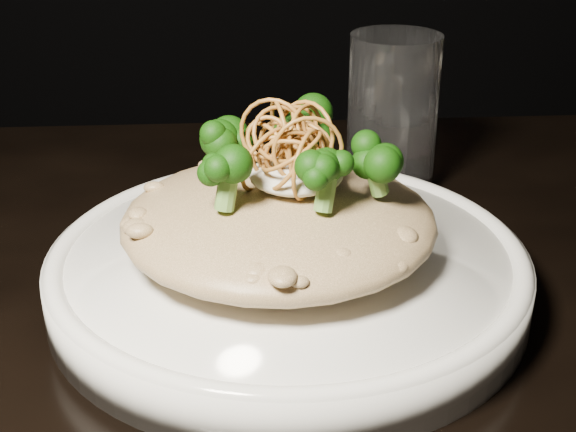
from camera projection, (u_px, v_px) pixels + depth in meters
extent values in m
cube|color=black|center=(288.00, 376.00, 0.47)|extent=(1.10, 0.80, 0.04)
cylinder|color=white|center=(288.00, 272.00, 0.51)|extent=(0.30, 0.30, 0.03)
ellipsoid|color=brown|center=(279.00, 220.00, 0.49)|extent=(0.19, 0.19, 0.04)
ellipsoid|color=silver|center=(296.00, 175.00, 0.48)|extent=(0.06, 0.06, 0.02)
cylinder|color=silver|center=(392.00, 114.00, 0.64)|extent=(0.07, 0.07, 0.13)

